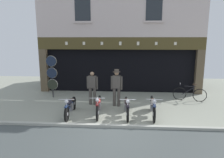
{
  "coord_description": "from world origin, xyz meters",
  "views": [
    {
      "loc": [
        0.38,
        -7.02,
        3.23
      ],
      "look_at": [
        -0.3,
        2.81,
        1.28
      ],
      "focal_mm": 32.97,
      "sensor_mm": 36.0,
      "label": 1
    }
  ],
  "objects_px": {
    "motorcycle_center": "(127,106)",
    "shopkeeper_center": "(117,86)",
    "advert_board_near": "(147,64)",
    "motorcycle_left": "(70,106)",
    "salesman_left": "(92,87)",
    "leaning_bicycle": "(190,94)",
    "tyre_sign_pole": "(52,73)",
    "motorcycle_center_right": "(153,106)",
    "motorcycle_center_left": "(98,105)"
  },
  "relations": [
    {
      "from": "salesman_left",
      "to": "tyre_sign_pole",
      "type": "height_order",
      "value": "tyre_sign_pole"
    },
    {
      "from": "salesman_left",
      "to": "advert_board_near",
      "type": "distance_m",
      "value": 4.02
    },
    {
      "from": "motorcycle_center_left",
      "to": "advert_board_near",
      "type": "relative_size",
      "value": 2.12
    },
    {
      "from": "salesman_left",
      "to": "shopkeeper_center",
      "type": "relative_size",
      "value": 0.92
    },
    {
      "from": "shopkeeper_center",
      "to": "motorcycle_center_right",
      "type": "bearing_deg",
      "value": 148.17
    },
    {
      "from": "motorcycle_left",
      "to": "motorcycle_center_left",
      "type": "relative_size",
      "value": 1.02
    },
    {
      "from": "motorcycle_center",
      "to": "shopkeeper_center",
      "type": "relative_size",
      "value": 1.1
    },
    {
      "from": "motorcycle_center_right",
      "to": "shopkeeper_center",
      "type": "distance_m",
      "value": 2.09
    },
    {
      "from": "motorcycle_left",
      "to": "shopkeeper_center",
      "type": "distance_m",
      "value": 2.43
    },
    {
      "from": "motorcycle_left",
      "to": "leaning_bicycle",
      "type": "xyz_separation_m",
      "value": [
        5.71,
        2.52,
        -0.04
      ]
    },
    {
      "from": "advert_board_near",
      "to": "leaning_bicycle",
      "type": "height_order",
      "value": "advert_board_near"
    },
    {
      "from": "leaning_bicycle",
      "to": "shopkeeper_center",
      "type": "bearing_deg",
      "value": 120.8
    },
    {
      "from": "salesman_left",
      "to": "motorcycle_center_left",
      "type": "bearing_deg",
      "value": 116.74
    },
    {
      "from": "motorcycle_center_right",
      "to": "salesman_left",
      "type": "relative_size",
      "value": 1.28
    },
    {
      "from": "tyre_sign_pole",
      "to": "shopkeeper_center",
      "type": "bearing_deg",
      "value": -19.24
    },
    {
      "from": "motorcycle_center",
      "to": "leaning_bicycle",
      "type": "distance_m",
      "value": 4.11
    },
    {
      "from": "motorcycle_center",
      "to": "motorcycle_left",
      "type": "bearing_deg",
      "value": -0.79
    },
    {
      "from": "shopkeeper_center",
      "to": "leaning_bicycle",
      "type": "relative_size",
      "value": 1.09
    },
    {
      "from": "leaning_bicycle",
      "to": "advert_board_near",
      "type": "bearing_deg",
      "value": 65.48
    },
    {
      "from": "shopkeeper_center",
      "to": "leaning_bicycle",
      "type": "xyz_separation_m",
      "value": [
        3.8,
        1.14,
        -0.64
      ]
    },
    {
      "from": "salesman_left",
      "to": "leaning_bicycle",
      "type": "distance_m",
      "value": 5.13
    },
    {
      "from": "tyre_sign_pole",
      "to": "motorcycle_left",
      "type": "bearing_deg",
      "value": -57.11
    },
    {
      "from": "shopkeeper_center",
      "to": "advert_board_near",
      "type": "height_order",
      "value": "advert_board_near"
    },
    {
      "from": "motorcycle_center_left",
      "to": "shopkeeper_center",
      "type": "xyz_separation_m",
      "value": [
        0.72,
        1.22,
        0.58
      ]
    },
    {
      "from": "motorcycle_left",
      "to": "advert_board_near",
      "type": "distance_m",
      "value": 5.69
    },
    {
      "from": "motorcycle_left",
      "to": "shopkeeper_center",
      "type": "bearing_deg",
      "value": -146.78
    },
    {
      "from": "leaning_bicycle",
      "to": "salesman_left",
      "type": "bearing_deg",
      "value": 115.31
    },
    {
      "from": "motorcycle_left",
      "to": "motorcycle_center_left",
      "type": "height_order",
      "value": "motorcycle_center_left"
    },
    {
      "from": "shopkeeper_center",
      "to": "leaning_bicycle",
      "type": "bearing_deg",
      "value": -157.5
    },
    {
      "from": "motorcycle_left",
      "to": "advert_board_near",
      "type": "relative_size",
      "value": 2.15
    },
    {
      "from": "tyre_sign_pole",
      "to": "leaning_bicycle",
      "type": "relative_size",
      "value": 1.4
    },
    {
      "from": "motorcycle_center",
      "to": "advert_board_near",
      "type": "distance_m",
      "value": 4.5
    },
    {
      "from": "motorcycle_center_left",
      "to": "motorcycle_center_right",
      "type": "relative_size",
      "value": 0.93
    },
    {
      "from": "motorcycle_center_left",
      "to": "tyre_sign_pole",
      "type": "relative_size",
      "value": 0.85
    },
    {
      "from": "shopkeeper_center",
      "to": "leaning_bicycle",
      "type": "distance_m",
      "value": 4.02
    },
    {
      "from": "motorcycle_center",
      "to": "shopkeeper_center",
      "type": "height_order",
      "value": "shopkeeper_center"
    },
    {
      "from": "leaning_bicycle",
      "to": "motorcycle_center_left",
      "type": "bearing_deg",
      "value": 131.69
    },
    {
      "from": "motorcycle_center_left",
      "to": "motorcycle_center_right",
      "type": "height_order",
      "value": "motorcycle_center_right"
    },
    {
      "from": "salesman_left",
      "to": "leaning_bicycle",
      "type": "height_order",
      "value": "salesman_left"
    },
    {
      "from": "tyre_sign_pole",
      "to": "advert_board_near",
      "type": "xyz_separation_m",
      "value": [
        5.28,
        1.59,
        0.38
      ]
    },
    {
      "from": "shopkeeper_center",
      "to": "advert_board_near",
      "type": "bearing_deg",
      "value": -114.59
    },
    {
      "from": "motorcycle_left",
      "to": "tyre_sign_pole",
      "type": "height_order",
      "value": "tyre_sign_pole"
    },
    {
      "from": "leaning_bicycle",
      "to": "motorcycle_center",
      "type": "bearing_deg",
      "value": 140.42
    },
    {
      "from": "motorcycle_center",
      "to": "salesman_left",
      "type": "height_order",
      "value": "salesman_left"
    },
    {
      "from": "motorcycle_center_left",
      "to": "motorcycle_center",
      "type": "height_order",
      "value": "motorcycle_center_left"
    },
    {
      "from": "salesman_left",
      "to": "shopkeeper_center",
      "type": "distance_m",
      "value": 1.21
    },
    {
      "from": "motorcycle_center_left",
      "to": "salesman_left",
      "type": "height_order",
      "value": "salesman_left"
    },
    {
      "from": "shopkeeper_center",
      "to": "tyre_sign_pole",
      "type": "height_order",
      "value": "tyre_sign_pole"
    },
    {
      "from": "motorcycle_center_left",
      "to": "salesman_left",
      "type": "distance_m",
      "value": 1.53
    },
    {
      "from": "salesman_left",
      "to": "tyre_sign_pole",
      "type": "bearing_deg",
      "value": -17.31
    }
  ]
}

